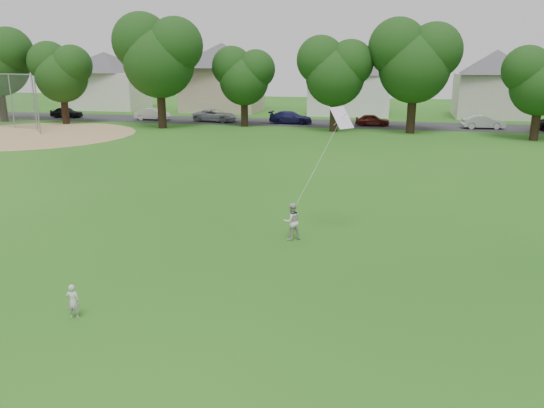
% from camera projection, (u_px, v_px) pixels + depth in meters
% --- Properties ---
extents(ground, '(160.00, 160.00, 0.00)m').
position_uv_depth(ground, '(200.00, 298.00, 14.86)').
color(ground, '#1C5313').
rests_on(ground, ground).
extents(street, '(90.00, 7.00, 0.01)m').
position_uv_depth(street, '(342.00, 124.00, 54.36)').
color(street, '#2D2D30').
rests_on(street, ground).
extents(dirt_infield, '(18.00, 18.00, 0.02)m').
position_uv_depth(dirt_infield, '(31.00, 135.00, 46.68)').
color(dirt_infield, '#9E7F51').
rests_on(dirt_infield, ground).
extents(toddler, '(0.38, 0.28, 0.94)m').
position_uv_depth(toddler, '(73.00, 301.00, 13.59)').
color(toddler, silver).
rests_on(toddler, ground).
extents(older_boy, '(0.86, 0.83, 1.40)m').
position_uv_depth(older_boy, '(292.00, 221.00, 19.49)').
color(older_boy, beige).
rests_on(older_boy, ground).
extents(kite, '(1.33, 1.07, 4.03)m').
position_uv_depth(kite, '(316.00, 166.00, 19.11)').
color(kite, white).
rests_on(kite, ground).
extents(baseball_backstop, '(11.31, 4.03, 5.06)m').
position_uv_depth(baseball_backstop, '(7.00, 102.00, 50.06)').
color(baseball_backstop, gray).
rests_on(baseball_backstop, ground).
extents(tree_row, '(83.01, 8.70, 10.98)m').
position_uv_depth(tree_row, '(371.00, 59.00, 46.45)').
color(tree_row, black).
rests_on(tree_row, ground).
extents(parked_cars, '(64.77, 2.66, 1.29)m').
position_uv_depth(parked_cars, '(355.00, 119.00, 52.96)').
color(parked_cars, black).
rests_on(parked_cars, ground).
extents(house_row, '(77.58, 14.23, 10.05)m').
position_uv_depth(house_row, '(350.00, 73.00, 62.54)').
color(house_row, silver).
rests_on(house_row, ground).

